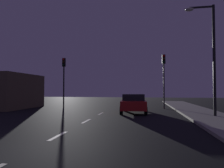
# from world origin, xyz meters

# --- Properties ---
(ground_plane) EXTENTS (80.00, 80.00, 0.00)m
(ground_plane) POSITION_xyz_m (0.00, 7.00, 0.00)
(ground_plane) COLOR black
(sidewalk_curb_right) EXTENTS (3.00, 40.00, 0.15)m
(sidewalk_curb_right) POSITION_xyz_m (7.50, 7.00, 0.07)
(sidewalk_curb_right) COLOR gray
(sidewalk_curb_right) RESTS_ON ground_plane
(lane_stripe_second) EXTENTS (0.16, 1.60, 0.01)m
(lane_stripe_second) POSITION_xyz_m (0.00, 2.60, 0.00)
(lane_stripe_second) COLOR silver
(lane_stripe_second) RESTS_ON ground_plane
(lane_stripe_third) EXTENTS (0.16, 1.60, 0.01)m
(lane_stripe_third) POSITION_xyz_m (0.00, 6.40, 0.00)
(lane_stripe_third) COLOR silver
(lane_stripe_third) RESTS_ON ground_plane
(lane_stripe_fourth) EXTENTS (0.16, 1.60, 0.01)m
(lane_stripe_fourth) POSITION_xyz_m (0.00, 10.20, 0.00)
(lane_stripe_fourth) COLOR silver
(lane_stripe_fourth) RESTS_ON ground_plane
(traffic_signal_left) EXTENTS (0.32, 0.38, 5.24)m
(traffic_signal_left) POSITION_xyz_m (-5.18, 15.23, 3.65)
(traffic_signal_left) COLOR black
(traffic_signal_left) RESTS_ON ground_plane
(traffic_signal_right) EXTENTS (0.32, 0.38, 5.31)m
(traffic_signal_right) POSITION_xyz_m (5.18, 15.23, 3.69)
(traffic_signal_right) COLOR #2D2D30
(traffic_signal_right) RESTS_ON ground_plane
(car_stopped_ahead) EXTENTS (2.19, 4.16, 1.50)m
(car_stopped_ahead) POSITION_xyz_m (2.45, 11.20, 0.77)
(car_stopped_ahead) COLOR #B21919
(car_stopped_ahead) RESTS_ON ground_plane
(street_lamp_right) EXTENTS (1.88, 0.36, 7.38)m
(street_lamp_right) POSITION_xyz_m (7.52, 8.96, 4.42)
(street_lamp_right) COLOR black
(street_lamp_right) RESTS_ON ground_plane
(storefront_left) EXTENTS (4.15, 6.24, 3.42)m
(storefront_left) POSITION_xyz_m (-10.07, 13.25, 1.71)
(storefront_left) COLOR brown
(storefront_left) RESTS_ON ground_plane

